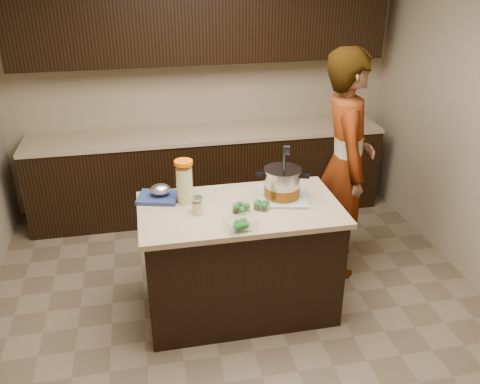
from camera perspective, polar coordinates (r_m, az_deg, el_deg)
The scene contains 13 objects.
ground_plane at distance 4.15m, azimuth 0.00°, elevation -12.77°, with size 4.00×4.00×0.00m, color brown.
room_shell at distance 3.36m, azimuth 0.00°, elevation 10.72°, with size 4.04×4.04×2.72m.
back_cabinets at distance 5.23m, azimuth -3.84°, elevation 7.37°, with size 3.60×0.63×2.33m.
island at distance 3.89m, azimuth 0.00°, elevation -7.55°, with size 1.46×0.81×0.90m.
dish_towel at distance 3.80m, azimuth 4.71°, elevation -0.56°, with size 0.36×0.36×0.02m, color #527B55.
stock_pot at distance 3.75m, azimuth 4.77°, elevation 0.84°, with size 0.38×0.35×0.39m.
lemonade_pitcher at distance 3.69m, azimuth -6.25°, elevation 0.96°, with size 0.14×0.14×0.32m.
mason_jar at distance 3.56m, azimuth -4.84°, elevation -1.55°, with size 0.08×0.08×0.13m.
broccoli_tub_left at distance 3.63m, azimuth 2.44°, elevation -1.50°, with size 0.12×0.12×0.06m.
broccoli_tub_right at distance 3.58m, azimuth 0.14°, elevation -1.85°, with size 0.16×0.16×0.06m.
broccoli_tub_rect at distance 3.37m, azimuth 0.07°, elevation -3.65°, with size 0.23×0.20×0.07m.
blue_tray at distance 3.81m, azimuth -9.06°, elevation -0.26°, with size 0.34×0.30×0.11m.
person at distance 4.29m, azimuth 11.74°, elevation 2.98°, with size 0.70×0.46×1.93m, color gray.
Camera 1 is at (-0.65, -3.18, 2.59)m, focal length 38.00 mm.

